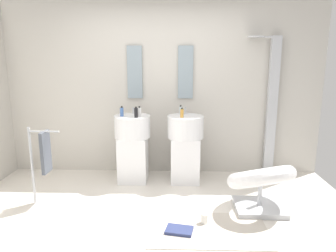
# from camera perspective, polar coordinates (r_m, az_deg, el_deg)

# --- Properties ---
(ground_plane) EXTENTS (4.80, 3.60, 0.04)m
(ground_plane) POSITION_cam_1_polar(r_m,az_deg,el_deg) (3.51, -2.88, -17.65)
(ground_plane) COLOR silver
(rear_partition) EXTENTS (4.80, 0.10, 2.60)m
(rear_partition) POSITION_cam_1_polar(r_m,az_deg,el_deg) (4.71, -1.40, 7.01)
(rear_partition) COLOR beige
(rear_partition) RESTS_ON ground_plane
(pedestal_sink_left) EXTENTS (0.51, 0.51, 1.05)m
(pedestal_sink_left) POSITION_cam_1_polar(r_m,az_deg,el_deg) (4.44, -6.51, -3.49)
(pedestal_sink_left) COLOR white
(pedestal_sink_left) RESTS_ON ground_plane
(pedestal_sink_right) EXTENTS (0.51, 0.51, 1.05)m
(pedestal_sink_right) POSITION_cam_1_polar(r_m,az_deg,el_deg) (4.40, 3.20, -3.59)
(pedestal_sink_right) COLOR white
(pedestal_sink_right) RESTS_ON ground_plane
(vanity_mirror_left) EXTENTS (0.22, 0.03, 0.76)m
(vanity_mirror_left) POSITION_cam_1_polar(r_m,az_deg,el_deg) (4.66, -6.13, 9.80)
(vanity_mirror_left) COLOR #8C9EA8
(vanity_mirror_right) EXTENTS (0.22, 0.03, 0.76)m
(vanity_mirror_right) POSITION_cam_1_polar(r_m,az_deg,el_deg) (4.62, 3.24, 9.83)
(vanity_mirror_right) COLOR #8C9EA8
(shower_column) EXTENTS (0.49, 0.24, 2.05)m
(shower_column) POSITION_cam_1_polar(r_m,az_deg,el_deg) (4.80, 18.43, 3.85)
(shower_column) COLOR #B7BABF
(shower_column) RESTS_ON ground_plane
(lounge_chair) EXTENTS (1.02, 1.02, 0.65)m
(lounge_chair) POSITION_cam_1_polar(r_m,az_deg,el_deg) (3.77, 16.68, -9.74)
(lounge_chair) COLOR #B7BABF
(lounge_chair) RESTS_ON ground_plane
(towel_rack) EXTENTS (0.37, 0.22, 0.95)m
(towel_rack) POSITION_cam_1_polar(r_m,az_deg,el_deg) (3.96, -21.95, -4.77)
(towel_rack) COLOR #B7BABF
(towel_rack) RESTS_ON ground_plane
(area_rug) EXTENTS (1.22, 0.71, 0.01)m
(area_rug) POSITION_cam_1_polar(r_m,az_deg,el_deg) (3.39, 7.36, -18.38)
(area_rug) COLOR beige
(area_rug) RESTS_ON ground_plane
(magazine_navy) EXTENTS (0.30, 0.23, 0.03)m
(magazine_navy) POSITION_cam_1_polar(r_m,az_deg,el_deg) (3.32, 2.08, -18.60)
(magazine_navy) COLOR navy
(magazine_navy) RESTS_ON area_rug
(coffee_mug) EXTENTS (0.07, 0.07, 0.11)m
(coffee_mug) POSITION_cam_1_polar(r_m,az_deg,el_deg) (3.47, 6.70, -16.50)
(coffee_mug) COLOR white
(coffee_mug) RESTS_ON area_rug
(soap_bottle_white) EXTENTS (0.05, 0.05, 0.14)m
(soap_bottle_white) POSITION_cam_1_polar(r_m,az_deg,el_deg) (4.25, -5.27, 2.60)
(soap_bottle_white) COLOR white
(soap_bottle_white) RESTS_ON pedestal_sink_left
(soap_bottle_clear) EXTENTS (0.04, 0.04, 0.13)m
(soap_bottle_clear) POSITION_cam_1_polar(r_m,az_deg,el_deg) (4.42, 2.34, 2.92)
(soap_bottle_clear) COLOR silver
(soap_bottle_clear) RESTS_ON pedestal_sink_right
(soap_bottle_black) EXTENTS (0.05, 0.05, 0.15)m
(soap_bottle_black) POSITION_cam_1_polar(r_m,az_deg,el_deg) (4.19, -5.89, 2.46)
(soap_bottle_black) COLOR black
(soap_bottle_black) RESTS_ON pedestal_sink_left
(soap_bottle_amber) EXTENTS (0.05, 0.05, 0.13)m
(soap_bottle_amber) POSITION_cam_1_polar(r_m,az_deg,el_deg) (4.17, 2.58, 2.38)
(soap_bottle_amber) COLOR #C68C38
(soap_bottle_amber) RESTS_ON pedestal_sink_right
(soap_bottle_blue) EXTENTS (0.05, 0.05, 0.14)m
(soap_bottle_blue) POSITION_cam_1_polar(r_m,az_deg,el_deg) (4.32, -8.51, 2.63)
(soap_bottle_blue) COLOR #4C72B7
(soap_bottle_blue) RESTS_ON pedestal_sink_left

